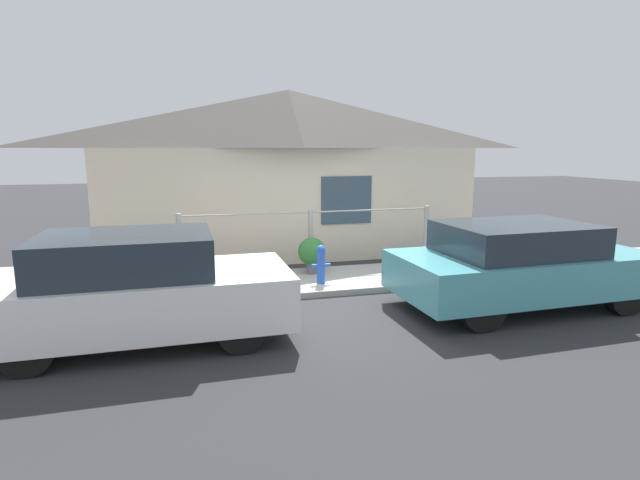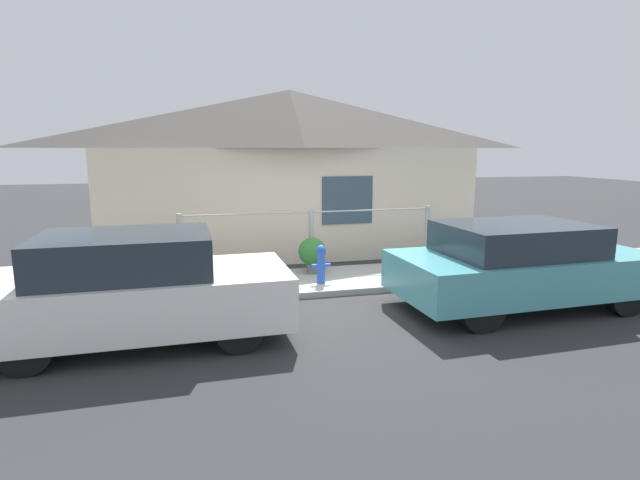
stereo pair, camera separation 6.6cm
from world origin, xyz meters
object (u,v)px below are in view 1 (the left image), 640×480
object	(u,v)px
fire_hydrant	(321,263)
potted_plant_near_hydrant	(312,253)
potted_plant_by_fence	(155,268)
car_left	(138,289)
car_right	(520,264)

from	to	relation	value
fire_hydrant	potted_plant_near_hydrant	world-z (taller)	fire_hydrant
potted_plant_near_hydrant	potted_plant_by_fence	xyz separation A→B (m)	(-2.75, -0.32, -0.04)
car_left	fire_hydrant	bearing A→B (deg)	30.55
car_left	potted_plant_by_fence	distance (m)	2.13
car_left	car_right	bearing A→B (deg)	-0.85
fire_hydrant	potted_plant_near_hydrant	distance (m)	0.73
potted_plant_near_hydrant	potted_plant_by_fence	size ratio (longest dim) A/B	1.06
car_right	potted_plant_by_fence	world-z (taller)	car_right
car_right	potted_plant_by_fence	size ratio (longest dim) A/B	6.25
car_left	car_right	size ratio (longest dim) A/B	0.94
car_right	potted_plant_near_hydrant	xyz separation A→B (m)	(-2.66, 2.44, -0.17)
car_left	potted_plant_near_hydrant	world-z (taller)	car_left
car_left	potted_plant_by_fence	size ratio (longest dim) A/B	5.89
car_left	potted_plant_near_hydrant	size ratio (longest dim) A/B	5.55
potted_plant_near_hydrant	potted_plant_by_fence	bearing A→B (deg)	-173.41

